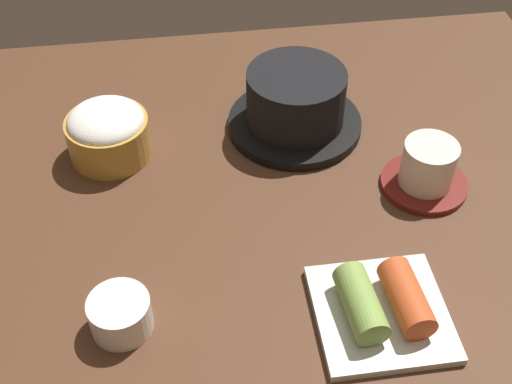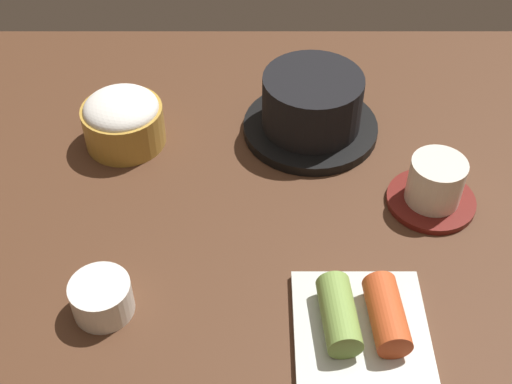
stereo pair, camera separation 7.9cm
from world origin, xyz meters
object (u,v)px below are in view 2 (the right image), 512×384
(stone_pot, at_px, (312,107))
(tea_cup_with_saucer, at_px, (435,186))
(side_bowl_near, at_px, (102,297))
(kimchi_plate, at_px, (362,320))
(rice_bowl, at_px, (123,119))

(stone_pot, height_order, tea_cup_with_saucer, stone_pot)
(tea_cup_with_saucer, distance_m, side_bowl_near, 0.40)
(kimchi_plate, bearing_deg, tea_cup_with_saucer, 59.93)
(stone_pot, xyz_separation_m, tea_cup_with_saucer, (0.14, -0.13, -0.01))
(stone_pot, xyz_separation_m, rice_bowl, (-0.25, -0.02, -0.00))
(rice_bowl, distance_m, tea_cup_with_saucer, 0.40)
(stone_pot, height_order, rice_bowl, stone_pot)
(side_bowl_near, bearing_deg, kimchi_plate, -5.50)
(tea_cup_with_saucer, relative_size, kimchi_plate, 0.79)
(stone_pot, bearing_deg, tea_cup_with_saucer, -44.38)
(stone_pot, relative_size, tea_cup_with_saucer, 1.69)
(stone_pot, bearing_deg, side_bowl_near, -128.48)
(kimchi_plate, height_order, side_bowl_near, kimchi_plate)
(rice_bowl, bearing_deg, stone_pot, 4.65)
(stone_pot, height_order, side_bowl_near, stone_pot)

